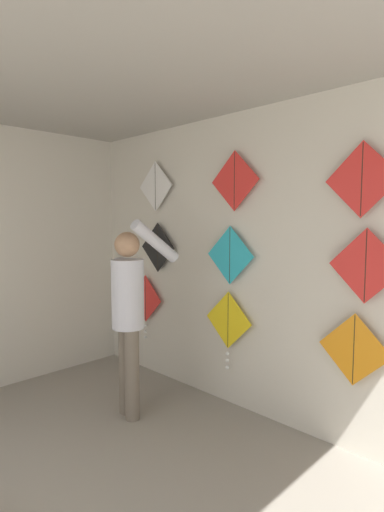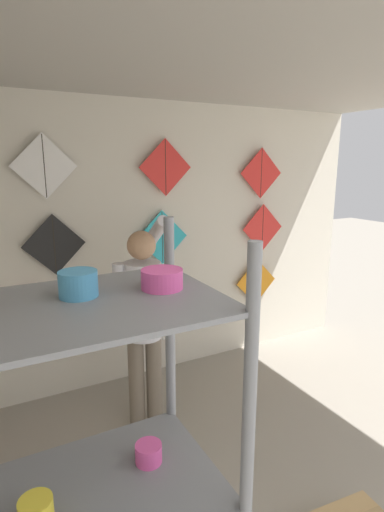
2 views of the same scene
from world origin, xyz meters
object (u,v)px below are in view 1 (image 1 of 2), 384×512
kite_6 (155,186)px  kite_8 (362,179)px  kite_7 (235,181)px  kite_1 (228,324)px  kite_0 (146,302)px  kite_3 (158,247)px  kite_4 (230,255)px  kite_2 (354,350)px  kite_5 (366,266)px  shopkeeper (129,307)px

kite_6 → kite_8: kite_6 is taller
kite_7 → kite_1: bearing=-179.1°
kite_0 → kite_3: (0.23, 0.00, 0.66)m
kite_0 → kite_8: kite_8 is taller
kite_4 → kite_6: kite_6 is taller
kite_2 → kite_5: size_ratio=1.00×
kite_0 → kite_2: size_ratio=1.38×
kite_2 → kite_4: size_ratio=1.00×
kite_1 → kite_8: bearing=0.0°
kite_0 → kite_4: size_ratio=1.38×
kite_1 → kite_6: kite_6 is taller
kite_4 → kite_3: bearing=180.0°
kite_0 → kite_5: (2.54, 0.00, 0.63)m
kite_2 → kite_8: 1.26m
kite_1 → kite_4: bearing=3.9°
kite_6 → kite_2: bearing=0.0°
kite_4 → kite_7: kite_7 is taller
kite_2 → kite_5: kite_5 is taller
kite_0 → kite_7: bearing=0.0°
kite_2 → kite_6: size_ratio=1.00×
kite_8 → kite_0: bearing=-180.0°
kite_2 → kite_7: size_ratio=1.00×
shopkeeper → kite_5: 2.01m
kite_1 → kite_4: 0.67m
kite_5 → kite_6: kite_6 is taller
kite_1 → kite_4: (0.01, 0.00, 0.67)m
kite_2 → kite_8: size_ratio=1.00×
shopkeeper → kite_6: size_ratio=3.27×
kite_6 → kite_8: (2.29, 0.00, -0.08)m
kite_8 → kite_2: bearing=180.0°
kite_6 → kite_7: 1.13m
shopkeeper → kite_0: shopkeeper is taller
kite_3 → kite_4: 1.05m
kite_3 → kite_4: size_ratio=1.00×
kite_4 → kite_5: kite_5 is taller
kite_2 → kite_6: kite_6 is taller
kite_7 → kite_5: bearing=0.0°
kite_6 → kite_7: (1.13, 0.00, -0.02)m
kite_1 → kite_5: size_ratio=1.38×
kite_3 → kite_5: kite_3 is taller
kite_7 → kite_6: bearing=180.0°
kite_7 → kite_8: kite_7 is taller
kite_3 → kite_6: size_ratio=1.00×
kite_1 → kite_5: bearing=0.0°
kite_6 → kite_4: bearing=0.0°
kite_5 → kite_7: kite_7 is taller
shopkeeper → kite_1: bearing=71.3°
kite_6 → kite_1: bearing=-0.1°
kite_3 → kite_6: bearing=180.0°
kite_6 → kite_8: 2.29m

